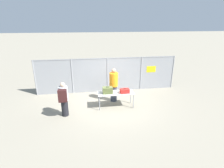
# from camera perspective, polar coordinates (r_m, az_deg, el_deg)

# --- Properties ---
(ground_plane) EXTENTS (120.00, 120.00, 0.00)m
(ground_plane) POSITION_cam_1_polar(r_m,az_deg,el_deg) (9.39, 0.09, -6.90)
(ground_plane) COLOR gray
(fence_section) EXTENTS (8.66, 0.07, 2.15)m
(fence_section) POSITION_cam_1_polar(r_m,az_deg,el_deg) (10.83, -1.39, 3.24)
(fence_section) COLOR gray
(fence_section) RESTS_ON ground_plane
(inspection_table) EXTENTS (1.85, 0.70, 0.79)m
(inspection_table) POSITION_cam_1_polar(r_m,az_deg,el_deg) (8.94, 1.25, -3.22)
(inspection_table) COLOR #B2B2AD
(inspection_table) RESTS_ON ground_plane
(suitcase_olive) EXTENTS (0.51, 0.33, 0.35)m
(suitcase_olive) POSITION_cam_1_polar(r_m,az_deg,el_deg) (8.79, -1.44, -2.06)
(suitcase_olive) COLOR #566033
(suitcase_olive) RESTS_ON inspection_table
(suitcase_red) EXTENTS (0.48, 0.32, 0.24)m
(suitcase_red) POSITION_cam_1_polar(r_m,az_deg,el_deg) (8.87, 4.14, -2.26)
(suitcase_red) COLOR red
(suitcase_red) RESTS_ON inspection_table
(traveler_hooded) EXTENTS (0.41, 0.64, 1.67)m
(traveler_hooded) POSITION_cam_1_polar(r_m,az_deg,el_deg) (8.29, -15.50, -4.51)
(traveler_hooded) COLOR black
(traveler_hooded) RESTS_ON ground_plane
(security_worker_near) EXTENTS (0.46, 0.46, 1.87)m
(security_worker_near) POSITION_cam_1_polar(r_m,az_deg,el_deg) (9.53, 0.55, -0.18)
(security_worker_near) COLOR #383D4C
(security_worker_near) RESTS_ON ground_plane
(utility_trailer) EXTENTS (3.35, 1.96, 0.67)m
(utility_trailer) POSITION_cam_1_polar(r_m,az_deg,el_deg) (13.29, 6.30, 3.05)
(utility_trailer) COLOR white
(utility_trailer) RESTS_ON ground_plane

